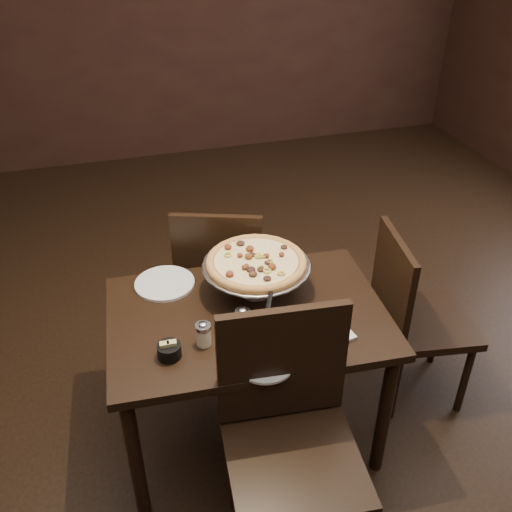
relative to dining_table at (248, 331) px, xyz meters
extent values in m
cube|color=black|center=(0.04, -0.10, -0.63)|extent=(6.00, 7.00, 0.02)
cube|color=black|center=(0.00, 0.00, 0.07)|extent=(1.19, 0.83, 0.04)
cylinder|color=black|center=(-0.53, -0.28, -0.28)|extent=(0.06, 0.06, 0.67)
cylinder|color=black|center=(0.49, -0.36, -0.28)|extent=(0.06, 0.06, 0.67)
cylinder|color=black|center=(-0.49, 0.36, -0.28)|extent=(0.06, 0.06, 0.67)
cylinder|color=black|center=(0.53, 0.28, -0.28)|extent=(0.06, 0.06, 0.67)
cylinder|color=#B6B5BD|center=(0.07, 0.13, 0.10)|extent=(0.16, 0.16, 0.01)
cylinder|color=#B6B5BD|center=(0.07, 0.13, 0.16)|extent=(0.03, 0.03, 0.12)
cylinder|color=#B6B5BD|center=(0.07, 0.13, 0.23)|extent=(0.11, 0.11, 0.01)
cylinder|color=#A2A2A7|center=(0.07, 0.13, 0.23)|extent=(0.45, 0.45, 0.01)
torus|color=#A2A2A7|center=(0.07, 0.13, 0.24)|extent=(0.46, 0.46, 0.01)
cylinder|color=#A87332|center=(0.07, 0.13, 0.24)|extent=(0.41, 0.41, 0.01)
torus|color=#A87332|center=(0.07, 0.13, 0.25)|extent=(0.43, 0.43, 0.04)
cylinder|color=tan|center=(0.07, 0.13, 0.26)|extent=(0.35, 0.35, 0.01)
cylinder|color=beige|center=(-0.21, -0.13, 0.13)|extent=(0.06, 0.06, 0.08)
cylinder|color=#B6B5BD|center=(-0.21, -0.13, 0.18)|extent=(0.06, 0.06, 0.02)
ellipsoid|color=#B6B5BD|center=(-0.21, -0.13, 0.19)|extent=(0.03, 0.03, 0.01)
cylinder|color=maroon|center=(-0.05, -0.10, 0.13)|extent=(0.06, 0.06, 0.08)
cylinder|color=#B6B5BD|center=(-0.05, -0.10, 0.18)|extent=(0.06, 0.06, 0.02)
ellipsoid|color=#B6B5BD|center=(-0.05, -0.10, 0.20)|extent=(0.03, 0.03, 0.01)
cylinder|color=black|center=(-0.35, -0.16, 0.12)|extent=(0.09, 0.09, 0.06)
cube|color=#D0C178|center=(-0.36, -0.16, 0.13)|extent=(0.04, 0.03, 0.06)
cube|color=#D0C178|center=(-0.34, -0.16, 0.13)|extent=(0.04, 0.03, 0.06)
cube|color=silver|center=(0.29, -0.22, 0.10)|extent=(0.15, 0.15, 0.01)
cylinder|color=silver|center=(-0.30, 0.30, 0.10)|extent=(0.26, 0.26, 0.01)
cylinder|color=silver|center=(-0.02, -0.30, 0.10)|extent=(0.22, 0.22, 0.01)
cone|color=#B6B5BD|center=(0.05, -0.13, 0.24)|extent=(0.15, 0.15, 0.00)
cylinder|color=black|center=(0.05, -0.13, 0.24)|extent=(0.07, 0.12, 0.02)
cube|color=black|center=(0.05, 0.65, -0.18)|extent=(0.55, 0.55, 0.04)
cube|color=black|center=(-0.02, 0.47, 0.08)|extent=(0.41, 0.18, 0.45)
cylinder|color=black|center=(0.27, 0.76, -0.41)|extent=(0.04, 0.04, 0.42)
cylinder|color=black|center=(-0.06, 0.88, -0.41)|extent=(0.04, 0.04, 0.42)
cylinder|color=black|center=(0.15, 0.43, -0.41)|extent=(0.04, 0.04, 0.42)
cylinder|color=black|center=(-0.18, 0.55, -0.41)|extent=(0.04, 0.04, 0.42)
cube|color=black|center=(0.00, -0.58, -0.14)|extent=(0.51, 0.51, 0.04)
cube|color=black|center=(0.02, -0.37, 0.14)|extent=(0.47, 0.08, 0.49)
cylinder|color=black|center=(-0.17, -0.37, -0.39)|extent=(0.04, 0.04, 0.46)
cylinder|color=black|center=(0.21, -0.41, -0.39)|extent=(0.04, 0.04, 0.46)
cube|color=black|center=(0.88, 0.02, -0.18)|extent=(0.49, 0.49, 0.04)
cube|color=black|center=(0.69, 0.05, 0.07)|extent=(0.10, 0.42, 0.45)
cylinder|color=black|center=(1.02, -0.17, -0.41)|extent=(0.04, 0.04, 0.42)
cylinder|color=black|center=(1.08, 0.17, -0.41)|extent=(0.04, 0.04, 0.42)
cylinder|color=black|center=(0.68, -0.12, -0.41)|extent=(0.04, 0.04, 0.42)
cylinder|color=black|center=(0.74, 0.22, -0.41)|extent=(0.04, 0.04, 0.42)
camera|label=1|loc=(-0.49, -1.76, 1.57)|focal=40.00mm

